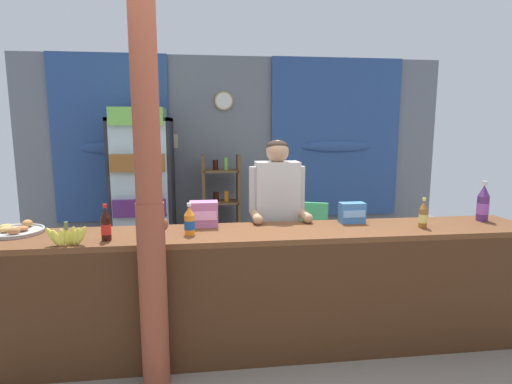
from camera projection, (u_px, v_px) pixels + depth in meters
name	position (u px, v px, depth m)	size (l,w,h in m)	color
ground_plane	(253.00, 306.00, 3.86)	(7.75, 7.75, 0.00)	slate
back_wall_curtained	(237.00, 154.00, 5.45)	(5.54, 0.22, 2.58)	slate
stall_counter	(280.00, 281.00, 2.96)	(3.90, 0.55, 0.92)	brown
timber_post	(150.00, 211.00, 2.52)	(0.20, 0.18, 2.44)	brown
drink_fridge	(143.00, 181.00, 4.87)	(0.71, 0.68, 1.89)	#232328
bottle_shelf_rack	(221.00, 205.00, 5.19)	(0.48, 0.28, 1.33)	brown
plastic_lawn_chair	(310.00, 232.00, 4.66)	(0.57, 0.57, 0.86)	#4CC675
shopkeeper	(277.00, 210.00, 3.46)	(0.48, 0.42, 1.57)	#28282D
soda_bottle_grape_soda	(483.00, 204.00, 3.30)	(0.09, 0.09, 0.32)	#56286B
soda_bottle_cola	(106.00, 225.00, 2.73)	(0.07, 0.07, 0.25)	black
soda_bottle_iced_tea	(423.00, 215.00, 3.08)	(0.06, 0.06, 0.23)	brown
soda_bottle_lime_soda	(160.00, 216.00, 3.08)	(0.07, 0.07, 0.21)	#75C64C
soda_bottle_orange_soda	(189.00, 221.00, 2.87)	(0.07, 0.07, 0.23)	orange
snack_box_wafer	(204.00, 214.00, 3.12)	(0.21, 0.14, 0.19)	#B76699
snack_box_biscuit	(352.00, 213.00, 3.24)	(0.20, 0.11, 0.16)	#3D75B7
pastry_tray	(15.00, 230.00, 2.93)	(0.39, 0.39, 0.07)	#BCBCC1
banana_bunch	(67.00, 236.00, 2.62)	(0.28, 0.07, 0.16)	#DBCC42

